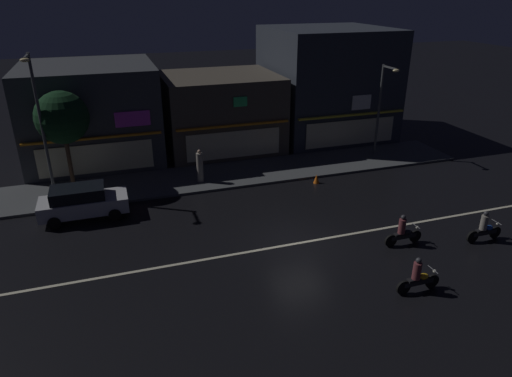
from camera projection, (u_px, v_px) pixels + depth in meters
ground_plane at (300, 243)px, 21.04m from camera, size 140.00×140.00×0.00m
lane_divider_stripe at (300, 243)px, 21.04m from camera, size 27.40×0.16×0.01m
sidewalk_far at (243, 173)px, 28.84m from camera, size 28.84×4.18×0.14m
storefront_left_block at (326, 83)px, 35.23m from camera, size 8.63×8.65×8.11m
storefront_center_block at (221, 112)px, 32.60m from camera, size 7.92×7.02×5.29m
storefront_right_block at (92, 113)px, 30.41m from camera, size 8.38×8.17×6.31m
streetlamp_west at (40, 117)px, 23.52m from camera, size 0.44×1.64×7.74m
streetlamp_mid at (382, 103)px, 30.26m from camera, size 0.44×1.64×6.11m
pedestrian_on_sidewalk at (200, 167)px, 27.04m from camera, size 0.39×0.39×1.99m
street_tree at (62, 118)px, 24.99m from camera, size 2.91×2.91×5.59m
parked_car_near_kerb at (82, 202)px, 23.10m from camera, size 4.30×1.98×1.67m
motorcycle_lead at (418, 277)px, 17.46m from camera, size 1.90×0.60×1.52m
motorcycle_following at (484, 228)px, 21.01m from camera, size 1.90×0.60×1.52m
motorcycle_opposite_lane at (403, 232)px, 20.69m from camera, size 1.90×0.60×1.52m
traffic_cone at (316, 179)px, 27.41m from camera, size 0.36×0.36×0.55m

